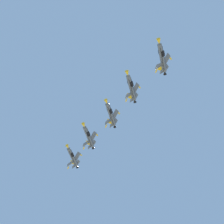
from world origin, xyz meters
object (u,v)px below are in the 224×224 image
(fighter_jet_left_outer, at_px, (88,136))
(fighter_jet_left_wing, at_px, (131,87))
(fighter_jet_lead, at_px, (162,57))
(fighter_jet_right_wing, at_px, (110,114))
(fighter_jet_right_outer, at_px, (72,157))

(fighter_jet_left_outer, bearing_deg, fighter_jet_left_wing, 139.66)
(fighter_jet_lead, bearing_deg, fighter_jet_right_wing, -41.10)
(fighter_jet_right_wing, relative_size, fighter_jet_left_outer, 1.00)
(fighter_jet_lead, bearing_deg, fighter_jet_left_wing, -37.49)
(fighter_jet_right_wing, xyz_separation_m, fighter_jet_left_outer, (-9.28, 12.74, -1.32))
(fighter_jet_left_outer, relative_size, fighter_jet_right_outer, 1.00)
(fighter_jet_right_wing, bearing_deg, fighter_jet_lead, 138.90)
(fighter_jet_left_outer, height_order, fighter_jet_right_outer, fighter_jet_right_outer)
(fighter_jet_left_wing, xyz_separation_m, fighter_jet_right_outer, (-24.16, 42.93, 0.39))
(fighter_jet_right_outer, bearing_deg, fighter_jet_left_wing, 137.94)
(fighter_jet_left_wing, distance_m, fighter_jet_right_wing, 16.76)
(fighter_jet_left_wing, bearing_deg, fighter_jet_lead, 142.51)
(fighter_jet_left_outer, bearing_deg, fighter_jet_lead, 140.69)
(fighter_jet_lead, xyz_separation_m, fighter_jet_right_wing, (-17.63, 30.14, 1.35))
(fighter_jet_right_wing, xyz_separation_m, fighter_jet_right_outer, (-16.71, 27.92, -0.09))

